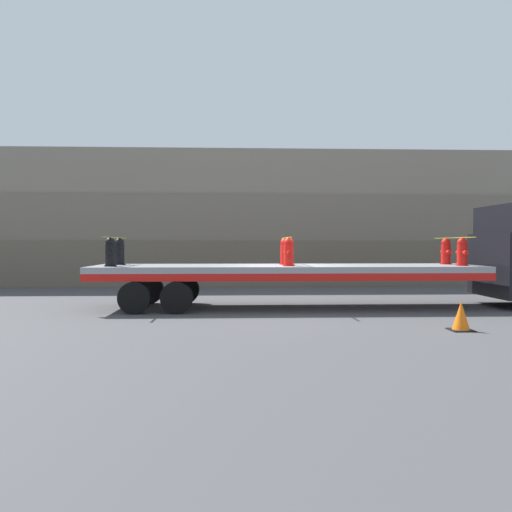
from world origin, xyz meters
The scene contains 13 objects.
ground_plane centered at (0.00, 0.00, 0.00)m, with size 120.00×120.00×0.00m, color #474749.
rock_cliff centered at (0.00, 8.66, 2.97)m, with size 60.00×3.30×5.93m.
flatbed_trailer centered at (-0.53, 0.00, 1.01)m, with size 10.87×2.54×1.21m.
fire_hydrant_black_near_0 centered at (-4.84, -0.54, 1.59)m, with size 0.34×0.55×0.78m.
fire_hydrant_black_far_0 centered at (-4.84, 0.54, 1.59)m, with size 0.34×0.55×0.78m.
fire_hydrant_red_near_1 centered at (0.00, -0.54, 1.59)m, with size 0.34×0.55×0.78m.
fire_hydrant_red_far_1 centered at (0.00, 0.54, 1.59)m, with size 0.34×0.55×0.78m.
fire_hydrant_red_near_2 centered at (4.84, -0.54, 1.59)m, with size 0.34×0.55×0.78m.
fire_hydrant_red_far_2 centered at (4.84, 0.54, 1.59)m, with size 0.34×0.55×0.78m.
cargo_strap_rear centered at (-4.84, 0.00, 2.00)m, with size 0.05×2.64×0.01m.
cargo_strap_middle centered at (0.00, 0.00, 2.00)m, with size 0.05×2.64×0.01m.
cargo_strap_front centered at (4.84, 0.00, 2.00)m, with size 0.05×2.64×0.01m.
traffic_cone centered at (3.26, -3.93, 0.30)m, with size 0.46×0.46×0.61m.
Camera 1 is at (-1.46, -14.13, 1.80)m, focal length 35.00 mm.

